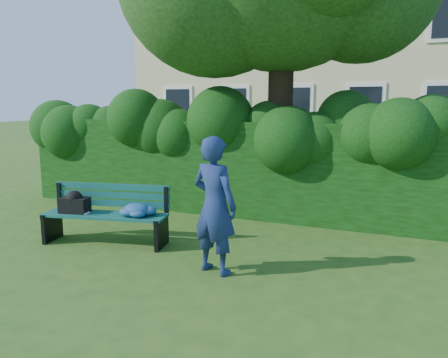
% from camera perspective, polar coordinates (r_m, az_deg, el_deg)
% --- Properties ---
extents(ground, '(80.00, 80.00, 0.00)m').
position_cam_1_polar(ground, '(6.63, -2.06, -8.95)').
color(ground, '#2D561C').
rests_on(ground, ground).
extents(apartment_building, '(16.00, 8.08, 12.00)m').
position_cam_1_polar(apartment_building, '(20.21, 16.08, 20.58)').
color(apartment_building, '#CCC388').
rests_on(apartment_building, ground).
extents(hedge, '(10.00, 1.00, 1.80)m').
position_cam_1_polar(hedge, '(8.41, 4.27, 1.40)').
color(hedge, black).
rests_on(hedge, ground).
extents(park_bench, '(1.98, 0.94, 0.89)m').
position_cam_1_polar(park_bench, '(6.94, -14.87, -4.11)').
color(park_bench, '#0D453F').
rests_on(park_bench, ground).
extents(man_reading, '(0.72, 0.57, 1.75)m').
position_cam_1_polar(man_reading, '(5.47, -1.24, -3.49)').
color(man_reading, navy).
rests_on(man_reading, ground).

